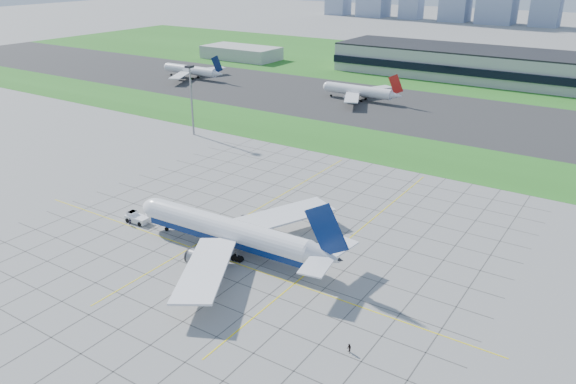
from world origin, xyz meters
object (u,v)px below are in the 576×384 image
Objects in this scene: crew_far at (349,348)px; distant_jet_1 at (360,91)px; light_mast at (191,92)px; airliner at (229,232)px; distant_jet_0 at (192,70)px; pushback_tug at (137,218)px; crew_near at (130,222)px.

distant_jet_1 is at bearing 158.51° from crew_far.
airliner is at bearing -42.81° from light_mast.
distant_jet_0 is 1.00× the size of distant_jet_1.
light_mast reaches higher than pushback_tug.
airliner reaches higher than distant_jet_1.
light_mast reaches higher than distant_jet_1.
airliner is at bearing -61.59° from crew_near.
crew_near is at bearing -85.21° from distant_jet_1.
distant_jet_0 is (-112.58, 145.73, 3.52)m from crew_near.
light_mast is 88.23m from distant_jet_1.
crew_near is 0.05× the size of distant_jet_1.
distant_jet_0 is at bearing 132.72° from light_mast.
distant_jet_0 is 100.11m from distant_jet_1.
airliner is (68.25, -63.23, -11.45)m from light_mast.
airliner is 6.03× the size of pushback_tug.
airliner is 200.40m from distant_jet_0.
light_mast is 14.86× the size of crew_far.
crew_near is 150.45m from distant_jet_1.
crew_far is (67.85, -15.66, -0.27)m from pushback_tug.
pushback_tug is at bearing -150.64° from crew_far.
crew_near is (0.24, -2.32, -0.17)m from pushback_tug.
light_mast is 0.46× the size of airliner.
light_mast is 108.15m from distant_jet_0.
crew_near is at bearing -175.08° from airliner.
airliner is 28.69× the size of crew_near.
distant_jet_0 is at bearing -179.08° from crew_far.
distant_jet_0 is at bearing -177.62° from distant_jet_1.
crew_near is at bearing -52.31° from distant_jet_0.
distant_jet_0 is at bearing 59.10° from crew_near.
crew_near is at bearing -59.29° from light_mast.
distant_jet_1 is at bearing 103.62° from airliner.
airliner is at bearing -161.02° from crew_far.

